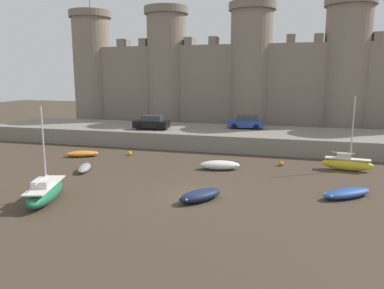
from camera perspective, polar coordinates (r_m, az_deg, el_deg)
ground_plane at (r=25.45m, az=0.24°, el=-7.72°), size 160.00×160.00×0.00m
quay_road at (r=43.47m, az=7.04°, el=1.05°), size 60.64×10.00×1.76m
castle at (r=52.80m, az=8.92°, el=10.24°), size 54.94×6.30×20.46m
rowboat_foreground_centre at (r=38.68m, az=-16.39°, el=-1.34°), size 3.38×2.45×0.58m
rowboat_midflat_left at (r=24.24m, az=1.28°, el=-7.72°), size 2.96×3.44×0.73m
rowboat_foreground_right at (r=32.80m, az=-16.08°, el=-3.42°), size 1.81×2.96×0.57m
rowboat_foreground_left at (r=26.86m, az=22.52°, el=-6.83°), size 3.74×3.31×0.62m
rowboat_near_channel_right at (r=32.15m, az=4.27°, el=-3.12°), size 3.61×2.06×0.78m
sailboat_midflat_right at (r=34.33m, az=22.57°, el=-2.63°), size 4.17×1.41×6.28m
sailboat_midflat_centre at (r=25.73m, az=-21.45°, el=-6.73°), size 2.96×5.22×6.07m
mooring_buoy_off_centre at (r=38.21m, az=-9.47°, el=-1.33°), size 0.43×0.43×0.43m
mooring_buoy_near_channel at (r=34.31m, az=13.43°, el=-2.84°), size 0.43×0.43×0.43m
car_quay_centre_east at (r=43.83m, az=-6.16°, el=3.33°), size 4.17×2.02×1.62m
car_quay_east at (r=44.59m, az=8.25°, el=3.41°), size 4.17×2.02×1.62m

